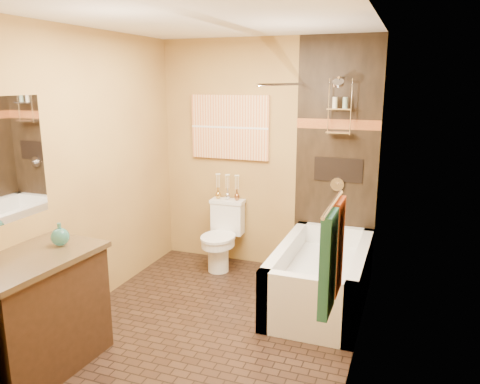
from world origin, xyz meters
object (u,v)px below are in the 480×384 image
at_px(sunset_painting, 230,127).
at_px(vanity, 36,313).
at_px(bathtub, 321,281).
at_px(toilet, 222,235).

height_order(sunset_painting, vanity, sunset_painting).
distance_m(bathtub, vanity, 2.47).
xyz_separation_m(toilet, vanity, (-0.52, -2.22, 0.06)).
xyz_separation_m(sunset_painting, vanity, (-0.52, -2.48, -1.11)).
bearing_deg(sunset_painting, bathtub, -31.06).
height_order(sunset_painting, bathtub, sunset_painting).
height_order(bathtub, vanity, vanity).
distance_m(sunset_painting, bathtub, 1.93).
distance_m(sunset_painting, toilet, 1.20).
relative_size(sunset_painting, toilet, 1.21).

